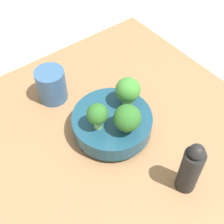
% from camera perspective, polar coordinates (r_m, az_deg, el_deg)
% --- Properties ---
extents(ground_plane, '(6.00, 6.00, 0.00)m').
position_cam_1_polar(ground_plane, '(0.90, -0.69, -5.66)').
color(ground_plane, silver).
extents(table, '(0.81, 0.85, 0.04)m').
position_cam_1_polar(table, '(0.89, -0.70, -4.97)').
color(table, olive).
rests_on(table, ground_plane).
extents(bowl, '(0.22, 0.22, 0.06)m').
position_cam_1_polar(bowl, '(0.85, 0.00, -2.00)').
color(bowl, navy).
rests_on(bowl, table).
extents(broccoli_floret_back, '(0.07, 0.07, 0.09)m').
position_cam_1_polar(broccoli_floret_back, '(0.83, 2.92, 3.94)').
color(broccoli_floret_back, '#609347').
rests_on(broccoli_floret_back, bowl).
extents(broccoli_floret_front, '(0.05, 0.05, 0.08)m').
position_cam_1_polar(broccoli_floret_front, '(0.77, -2.78, -0.39)').
color(broccoli_floret_front, '#7AB256').
rests_on(broccoli_floret_front, bowl).
extents(broccoli_floret_right, '(0.07, 0.07, 0.08)m').
position_cam_1_polar(broccoli_floret_right, '(0.77, 2.81, -1.12)').
color(broccoli_floret_right, '#609347').
rests_on(broccoli_floret_right, bowl).
extents(cup, '(0.09, 0.09, 0.10)m').
position_cam_1_polar(cup, '(0.94, -11.01, 4.86)').
color(cup, '#33567F').
rests_on(cup, table).
extents(pepper_mill, '(0.05, 0.05, 0.17)m').
position_cam_1_polar(pepper_mill, '(0.74, 14.17, -9.99)').
color(pepper_mill, black).
rests_on(pepper_mill, table).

